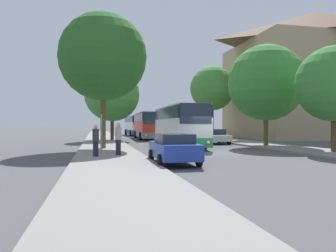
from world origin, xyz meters
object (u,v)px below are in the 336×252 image
at_px(tree_left_near, 112,94).
at_px(tree_left_far, 103,57).
at_px(bus_front, 179,125).
at_px(tree_right_near, 266,83).
at_px(bus_stop_sign, 101,129).
at_px(parked_car_left_curb, 174,148).
at_px(pedestrian_waiting_far, 96,140).
at_px(bus_rear, 136,125).
at_px(pedestrian_waiting_near, 118,139).
at_px(tree_right_far, 334,84).
at_px(tree_right_mid, 212,88).
at_px(parked_car_right_near, 215,136).
at_px(bus_middle, 147,125).

height_order(tree_left_near, tree_left_far, tree_left_far).
xyz_separation_m(bus_front, tree_right_near, (7.18, -1.90, 3.63)).
bearing_deg(bus_stop_sign, parked_car_left_curb, -53.78).
relative_size(bus_front, tree_left_near, 1.32).
bearing_deg(pedestrian_waiting_far, tree_left_near, 29.84).
relative_size(bus_front, bus_rear, 1.02).
relative_size(pedestrian_waiting_near, tree_right_far, 0.27).
xyz_separation_m(bus_rear, parked_car_left_curb, (-2.94, -39.72, -0.99)).
distance_m(bus_front, tree_right_mid, 18.79).
height_order(bus_front, tree_right_far, tree_right_far).
bearing_deg(parked_car_left_curb, tree_right_mid, 66.86).
distance_m(parked_car_right_near, tree_right_mid, 14.46).
bearing_deg(tree_left_near, parked_car_right_near, -37.27).
bearing_deg(parked_car_right_near, tree_right_mid, -107.66).
xyz_separation_m(pedestrian_waiting_far, tree_right_near, (14.20, 6.67, 4.43)).
xyz_separation_m(pedestrian_waiting_near, pedestrian_waiting_far, (-1.30, -0.59, -0.06)).
xyz_separation_m(bus_rear, tree_right_near, (7.53, -29.93, 3.69)).
relative_size(tree_right_near, tree_right_far, 1.23).
height_order(bus_front, tree_right_near, tree_right_near).
xyz_separation_m(bus_rear, pedestrian_waiting_far, (-6.67, -36.60, -0.73)).
xyz_separation_m(bus_rear, tree_left_near, (-4.80, -17.23, 3.64)).
distance_m(bus_stop_sign, pedestrian_waiting_far, 1.67).
xyz_separation_m(bus_front, pedestrian_waiting_far, (-7.03, -8.57, -0.80)).
bearing_deg(tree_right_far, parked_car_right_near, 107.31).
distance_m(bus_front, bus_middle, 14.98).
height_order(tree_left_near, tree_right_far, tree_left_near).
height_order(tree_right_near, tree_right_far, tree_right_near).
bearing_deg(tree_right_far, bus_stop_sign, 173.86).
height_order(tree_left_far, tree_right_near, tree_left_far).
xyz_separation_m(bus_front, tree_right_mid, (8.85, 15.78, 5.06)).
height_order(pedestrian_waiting_near, pedestrian_waiting_far, pedestrian_waiting_near).
distance_m(pedestrian_waiting_far, tree_left_far, 8.71).
distance_m(parked_car_left_curb, tree_left_far, 11.75).
bearing_deg(tree_right_far, bus_rear, 103.29).
height_order(parked_car_right_near, tree_right_mid, tree_right_mid).
height_order(tree_left_near, tree_right_mid, tree_right_mid).
xyz_separation_m(pedestrian_waiting_near, tree_right_far, (14.05, -0.69, 3.50)).
relative_size(bus_front, parked_car_left_curb, 2.58).
xyz_separation_m(bus_front, bus_stop_sign, (-6.69, -7.05, -0.20)).
relative_size(bus_stop_sign, tree_right_far, 0.35).
distance_m(pedestrian_waiting_near, tree_left_far, 8.27).
bearing_deg(tree_left_near, bus_middle, 41.19).
height_order(parked_car_left_curb, tree_right_mid, tree_right_mid).
distance_m(bus_middle, parked_car_left_curb, 26.84).
distance_m(bus_middle, parked_car_right_near, 12.61).
height_order(parked_car_left_curb, pedestrian_waiting_near, pedestrian_waiting_near).
xyz_separation_m(bus_front, tree_right_far, (8.32, -8.67, 2.77)).
relative_size(pedestrian_waiting_far, tree_left_near, 0.21).
bearing_deg(bus_rear, tree_left_far, -102.96).
distance_m(parked_car_right_near, tree_left_far, 13.88).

